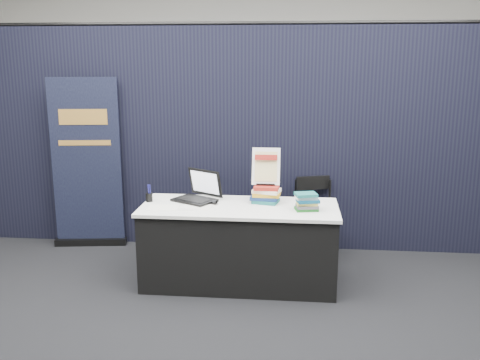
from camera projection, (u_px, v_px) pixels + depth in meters
name	position (u px, v px, depth m)	size (l,w,h in m)	color
floor	(233.00, 309.00, 4.52)	(8.00, 8.00, 0.00)	black
wall_back	(262.00, 80.00, 8.00)	(8.00, 0.02, 3.50)	beige
drape_partition	(249.00, 140.00, 5.80)	(6.00, 0.08, 2.40)	black
display_table	(239.00, 245.00, 4.96)	(1.80, 0.75, 0.75)	black
laptop	(195.00, 193.00, 5.07)	(0.46, 0.47, 0.28)	black
mouse	(214.00, 202.00, 4.94)	(0.06, 0.10, 0.03)	black
brochure_left	(180.00, 207.00, 4.83)	(0.26, 0.18, 0.00)	silver
brochure_mid	(163.00, 207.00, 4.83)	(0.27, 0.19, 0.00)	white
brochure_right	(197.00, 206.00, 4.86)	(0.28, 0.20, 0.00)	silver
pen_cup	(149.00, 197.00, 5.02)	(0.06, 0.06, 0.08)	black
book_stack_tall	(266.00, 194.00, 4.98)	(0.27, 0.22, 0.16)	#185E5B
book_stack_short	(307.00, 202.00, 4.72)	(0.20, 0.17, 0.16)	#1A6520
info_sign	(266.00, 167.00, 4.95)	(0.26, 0.14, 0.35)	black
pullup_banner	(87.00, 173.00, 5.89)	(0.80, 0.21, 1.87)	black
stacking_chair	(313.00, 214.00, 5.63)	(0.47, 0.48, 0.84)	black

